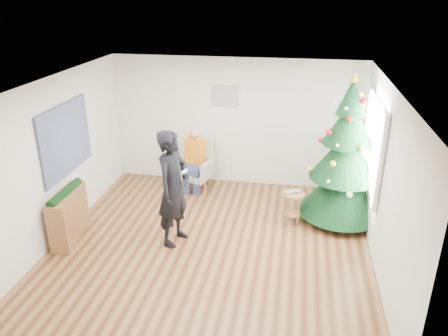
% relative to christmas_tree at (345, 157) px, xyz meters
% --- Properties ---
extents(floor, '(5.00, 5.00, 0.00)m').
position_rel_christmas_tree_xyz_m(floor, '(-2.07, -1.23, -1.18)').
color(floor, brown).
rests_on(floor, ground).
extents(ceiling, '(5.00, 5.00, 0.00)m').
position_rel_christmas_tree_xyz_m(ceiling, '(-2.07, -1.23, 1.42)').
color(ceiling, white).
rests_on(ceiling, wall_back).
extents(wall_back, '(5.00, 0.00, 5.00)m').
position_rel_christmas_tree_xyz_m(wall_back, '(-2.07, 1.27, 0.12)').
color(wall_back, silver).
rests_on(wall_back, floor).
extents(wall_front, '(5.00, 0.00, 5.00)m').
position_rel_christmas_tree_xyz_m(wall_front, '(-2.07, -3.73, 0.12)').
color(wall_front, silver).
rests_on(wall_front, floor).
extents(wall_left, '(0.00, 5.00, 5.00)m').
position_rel_christmas_tree_xyz_m(wall_left, '(-4.57, -1.23, 0.12)').
color(wall_left, silver).
rests_on(wall_left, floor).
extents(wall_right, '(0.00, 5.00, 5.00)m').
position_rel_christmas_tree_xyz_m(wall_right, '(0.43, -1.23, 0.12)').
color(wall_right, silver).
rests_on(wall_right, floor).
extents(window_panel, '(0.04, 1.30, 1.40)m').
position_rel_christmas_tree_xyz_m(window_panel, '(0.40, -0.23, 0.32)').
color(window_panel, white).
rests_on(window_panel, wall_right).
extents(curtains, '(0.05, 1.75, 1.50)m').
position_rel_christmas_tree_xyz_m(curtains, '(0.37, -0.23, 0.32)').
color(curtains, white).
rests_on(curtains, wall_right).
extents(christmas_tree, '(1.45, 1.45, 2.62)m').
position_rel_christmas_tree_xyz_m(christmas_tree, '(0.00, 0.00, 0.00)').
color(christmas_tree, '#3F2816').
rests_on(christmas_tree, floor).
extents(stool, '(0.38, 0.38, 0.57)m').
position_rel_christmas_tree_xyz_m(stool, '(-0.82, -0.27, -0.89)').
color(stool, brown).
rests_on(stool, floor).
extents(laptop, '(0.37, 0.33, 0.02)m').
position_rel_christmas_tree_xyz_m(laptop, '(-0.82, -0.27, -0.60)').
color(laptop, silver).
rests_on(laptop, stool).
extents(armchair, '(0.80, 0.77, 0.96)m').
position_rel_christmas_tree_xyz_m(armchair, '(-2.81, 0.83, -0.83)').
color(armchair, '#95A585').
rests_on(armchair, floor).
extents(seated_person, '(0.45, 0.60, 1.26)m').
position_rel_christmas_tree_xyz_m(seated_person, '(-2.82, 0.78, -0.54)').
color(seated_person, navy).
rests_on(seated_person, armchair).
extents(standing_man, '(0.62, 0.79, 1.89)m').
position_rel_christmas_tree_xyz_m(standing_man, '(-2.67, -1.21, -0.23)').
color(standing_man, black).
rests_on(standing_man, floor).
extents(game_controller, '(0.07, 0.13, 0.04)m').
position_rel_christmas_tree_xyz_m(game_controller, '(-2.47, -1.24, 0.08)').
color(game_controller, white).
rests_on(game_controller, standing_man).
extents(console, '(0.43, 1.03, 0.80)m').
position_rel_christmas_tree_xyz_m(console, '(-4.40, -1.41, -0.78)').
color(console, brown).
rests_on(console, floor).
extents(garland, '(0.14, 0.90, 0.14)m').
position_rel_christmas_tree_xyz_m(garland, '(-4.40, -1.41, -0.36)').
color(garland, black).
rests_on(garland, console).
extents(tapestry, '(0.03, 1.50, 1.15)m').
position_rel_christmas_tree_xyz_m(tapestry, '(-4.53, -0.93, 0.37)').
color(tapestry, black).
rests_on(tapestry, wall_left).
extents(framed_picture, '(0.52, 0.05, 0.42)m').
position_rel_christmas_tree_xyz_m(framed_picture, '(-2.27, 1.24, 0.67)').
color(framed_picture, tan).
rests_on(framed_picture, wall_back).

